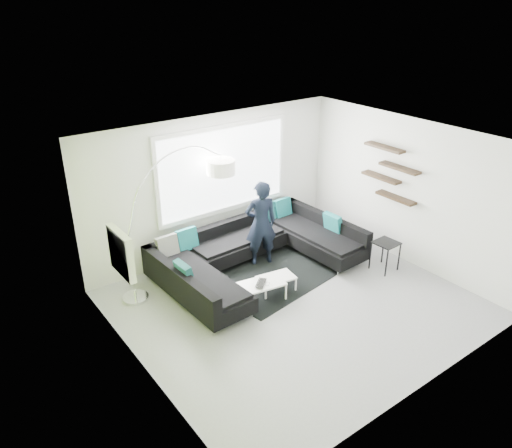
{
  "coord_description": "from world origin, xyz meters",
  "views": [
    {
      "loc": [
        -4.78,
        -5.31,
        4.86
      ],
      "look_at": [
        -0.17,
        0.9,
        1.22
      ],
      "focal_mm": 35.0,
      "sensor_mm": 36.0,
      "label": 1
    }
  ],
  "objects_px": {
    "sectional_sofa": "(260,255)",
    "coffee_table": "(269,287)",
    "person": "(261,223)",
    "laptop": "(264,284)",
    "side_table": "(385,256)",
    "arc_lamp": "(128,235)"
  },
  "relations": [
    {
      "from": "coffee_table",
      "to": "side_table",
      "type": "height_order",
      "value": "side_table"
    },
    {
      "from": "coffee_table",
      "to": "laptop",
      "type": "distance_m",
      "value": 0.28
    },
    {
      "from": "coffee_table",
      "to": "laptop",
      "type": "height_order",
      "value": "laptop"
    },
    {
      "from": "sectional_sofa",
      "to": "laptop",
      "type": "distance_m",
      "value": 1.01
    },
    {
      "from": "sectional_sofa",
      "to": "coffee_table",
      "type": "height_order",
      "value": "sectional_sofa"
    },
    {
      "from": "person",
      "to": "laptop",
      "type": "bearing_deg",
      "value": 73.49
    },
    {
      "from": "person",
      "to": "side_table",
      "type": "bearing_deg",
      "value": 155.51
    },
    {
      "from": "coffee_table",
      "to": "arc_lamp",
      "type": "bearing_deg",
      "value": 155.73
    },
    {
      "from": "coffee_table",
      "to": "sectional_sofa",
      "type": "bearing_deg",
      "value": 72.95
    },
    {
      "from": "person",
      "to": "laptop",
      "type": "relative_size",
      "value": 4.29
    },
    {
      "from": "side_table",
      "to": "laptop",
      "type": "xyz_separation_m",
      "value": [
        -2.5,
        0.51,
        0.06
      ]
    },
    {
      "from": "arc_lamp",
      "to": "person",
      "type": "xyz_separation_m",
      "value": [
        2.51,
        -0.27,
        -0.38
      ]
    },
    {
      "from": "sectional_sofa",
      "to": "coffee_table",
      "type": "distance_m",
      "value": 0.85
    },
    {
      "from": "person",
      "to": "laptop",
      "type": "distance_m",
      "value": 1.43
    },
    {
      "from": "sectional_sofa",
      "to": "side_table",
      "type": "bearing_deg",
      "value": -37.21
    },
    {
      "from": "side_table",
      "to": "person",
      "type": "relative_size",
      "value": 0.34
    },
    {
      "from": "coffee_table",
      "to": "laptop",
      "type": "xyz_separation_m",
      "value": [
        -0.19,
        -0.09,
        0.18
      ]
    },
    {
      "from": "sectional_sofa",
      "to": "person",
      "type": "height_order",
      "value": "person"
    },
    {
      "from": "sectional_sofa",
      "to": "arc_lamp",
      "type": "bearing_deg",
      "value": 164.48
    },
    {
      "from": "coffee_table",
      "to": "side_table",
      "type": "xyz_separation_m",
      "value": [
        2.31,
        -0.6,
        0.12
      ]
    },
    {
      "from": "arc_lamp",
      "to": "person",
      "type": "relative_size",
      "value": 1.45
    },
    {
      "from": "sectional_sofa",
      "to": "coffee_table",
      "type": "relative_size",
      "value": 3.74
    }
  ]
}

